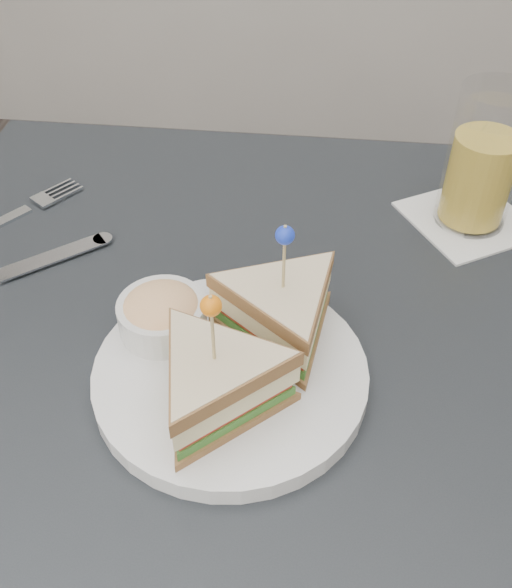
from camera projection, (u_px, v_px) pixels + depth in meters
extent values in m
cube|color=black|center=(245.00, 348.00, 0.65)|extent=(0.80, 0.80, 0.03)
cylinder|color=black|center=(81.00, 330.00, 1.19)|extent=(0.04, 0.04, 0.72)
cylinder|color=black|center=(473.00, 363.00, 1.13)|extent=(0.04, 0.04, 0.72)
cylinder|color=silver|center=(231.00, 376.00, 0.60)|extent=(0.29, 0.29, 0.01)
cylinder|color=silver|center=(230.00, 369.00, 0.59)|extent=(0.29, 0.29, 0.00)
cylinder|color=tan|center=(213.00, 334.00, 0.50)|extent=(0.00, 0.00, 0.08)
sphere|color=orange|center=(211.00, 306.00, 0.48)|extent=(0.02, 0.02, 0.02)
cylinder|color=tan|center=(284.00, 263.00, 0.56)|extent=(0.00, 0.00, 0.08)
sphere|color=#172FAE|center=(285.00, 235.00, 0.54)|extent=(0.02, 0.02, 0.02)
cylinder|color=silver|center=(163.00, 318.00, 0.62)|extent=(0.10, 0.10, 0.04)
ellipsoid|color=#E0B772|center=(161.00, 308.00, 0.61)|extent=(0.09, 0.09, 0.03)
cube|color=silver|center=(43.00, 200.00, 0.81)|extent=(0.04, 0.03, 0.00)
cube|color=silver|center=(52.00, 257.00, 0.73)|extent=(0.11, 0.09, 0.00)
cylinder|color=silver|center=(103.00, 239.00, 0.75)|extent=(0.03, 0.03, 0.00)
cube|color=silver|center=(468.00, 219.00, 0.78)|extent=(0.18, 0.18, 0.00)
cylinder|color=#B59533|center=(479.00, 178.00, 0.74)|extent=(0.10, 0.10, 0.10)
cylinder|color=white|center=(484.00, 158.00, 0.73)|extent=(0.11, 0.11, 0.16)
cube|color=white|center=(492.00, 135.00, 0.72)|extent=(0.03, 0.03, 0.02)
cube|color=white|center=(482.00, 150.00, 0.71)|extent=(0.02, 0.02, 0.02)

